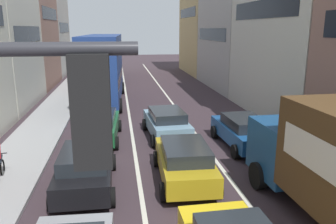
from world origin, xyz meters
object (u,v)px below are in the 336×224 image
sedan_right_lane_behind_truck (243,131)px  sedan_left_lane_third (99,126)px  bus_far_queue_secondary (107,62)px  bus_mid_queue_primary (103,66)px  hatchback_centre_lane_third (167,122)px  sedan_centre_lane_second (185,161)px  wagon_left_lane_second (86,167)px

sedan_right_lane_behind_truck → sedan_left_lane_third: bearing=72.4°
bus_far_queue_secondary → sedan_right_lane_behind_truck: bearing=-164.1°
sedan_right_lane_behind_truck → bus_far_queue_secondary: size_ratio=0.42×
sedan_right_lane_behind_truck → bus_mid_queue_primary: bearing=30.6°
hatchback_centre_lane_third → bus_mid_queue_primary: 9.66m
sedan_right_lane_behind_truck → hatchback_centre_lane_third: bearing=58.0°
sedan_centre_lane_second → sedan_left_lane_third: size_ratio=0.99×
wagon_left_lane_second → hatchback_centre_lane_third: (3.66, 5.32, 0.00)m
hatchback_centre_lane_third → bus_far_queue_secondary: bearing=5.7°
sedan_left_lane_third → bus_mid_queue_primary: (-0.02, 8.85, 2.03)m
bus_mid_queue_primary → bus_far_queue_secondary: size_ratio=1.01×
sedan_right_lane_behind_truck → bus_mid_queue_primary: bus_mid_queue_primary is taller
wagon_left_lane_second → bus_mid_queue_primary: size_ratio=0.41×
sedan_centre_lane_second → sedan_left_lane_third: (-3.34, 5.20, 0.00)m
sedan_left_lane_third → bus_far_queue_secondary: size_ratio=0.42×
sedan_left_lane_third → sedan_right_lane_behind_truck: same height
sedan_centre_lane_second → wagon_left_lane_second: bearing=93.2°
wagon_left_lane_second → bus_far_queue_secondary: (0.04, 28.04, 0.96)m
sedan_right_lane_behind_truck → sedan_centre_lane_second: bearing=131.2°
sedan_left_lane_third → bus_far_queue_secondary: bearing=3.8°
sedan_right_lane_behind_truck → bus_far_queue_secondary: 25.68m
hatchback_centre_lane_third → sedan_right_lane_behind_truck: size_ratio=1.01×
wagon_left_lane_second → sedan_left_lane_third: bearing=-2.2°
sedan_centre_lane_second → hatchback_centre_lane_third: same height
bus_mid_queue_primary → bus_far_queue_secondary: (-0.16, 13.93, -1.07)m
hatchback_centre_lane_third → bus_far_queue_secondary: 23.02m
sedan_left_lane_third → sedan_right_lane_behind_truck: 7.11m
sedan_left_lane_third → sedan_right_lane_behind_truck: size_ratio=1.01×
sedan_centre_lane_second → sedan_right_lane_behind_truck: bearing=-44.8°
wagon_left_lane_second → sedan_left_lane_third: (0.22, 5.26, 0.00)m
bus_mid_queue_primary → sedan_centre_lane_second: bearing=-164.1°
hatchback_centre_lane_third → sedan_right_lane_behind_truck: bearing=-123.5°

